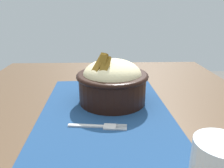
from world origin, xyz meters
name	(u,v)px	position (x,y,z in m)	size (l,w,h in m)	color
table	(105,138)	(0.00, 0.00, 0.69)	(1.05, 0.86, 0.76)	#4C3826
placemat	(106,109)	(-0.02, 0.00, 0.76)	(0.46, 0.32, 0.00)	navy
bowl	(112,81)	(-0.06, 0.02, 0.82)	(0.21, 0.21, 0.14)	black
fork	(100,126)	(0.08, -0.01, 0.77)	(0.03, 0.13, 0.00)	#BABABA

